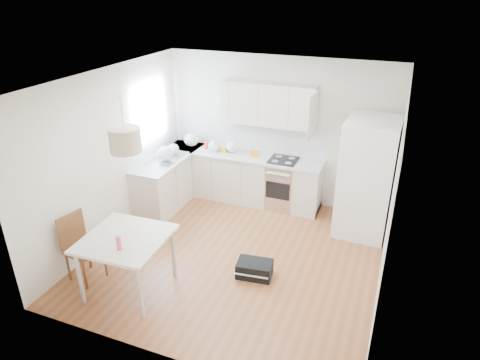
{
  "coord_description": "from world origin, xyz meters",
  "views": [
    {
      "loc": [
        2.05,
        -5.08,
        3.85
      ],
      "look_at": [
        -0.09,
        0.4,
        1.09
      ],
      "focal_mm": 32.0,
      "sensor_mm": 36.0,
      "label": 1
    }
  ],
  "objects_px": {
    "dining_table": "(126,244)",
    "dining_chair": "(84,249)",
    "refrigerator": "(368,178)",
    "gym_bag": "(255,269)"
  },
  "relations": [
    {
      "from": "dining_table",
      "to": "dining_chair",
      "type": "relative_size",
      "value": 1.13
    },
    {
      "from": "dining_chair",
      "to": "gym_bag",
      "type": "bearing_deg",
      "value": 34.31
    },
    {
      "from": "dining_chair",
      "to": "dining_table",
      "type": "bearing_deg",
      "value": 13.24
    },
    {
      "from": "dining_table",
      "to": "dining_chair",
      "type": "bearing_deg",
      "value": 178.83
    },
    {
      "from": "refrigerator",
      "to": "gym_bag",
      "type": "bearing_deg",
      "value": -122.3
    },
    {
      "from": "refrigerator",
      "to": "dining_table",
      "type": "distance_m",
      "value": 3.89
    },
    {
      "from": "refrigerator",
      "to": "dining_table",
      "type": "relative_size",
      "value": 1.76
    },
    {
      "from": "dining_chair",
      "to": "gym_bag",
      "type": "relative_size",
      "value": 1.97
    },
    {
      "from": "dining_table",
      "to": "gym_bag",
      "type": "xyz_separation_m",
      "value": [
        1.48,
        0.88,
        -0.62
      ]
    },
    {
      "from": "dining_table",
      "to": "gym_bag",
      "type": "relative_size",
      "value": 2.22
    }
  ]
}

